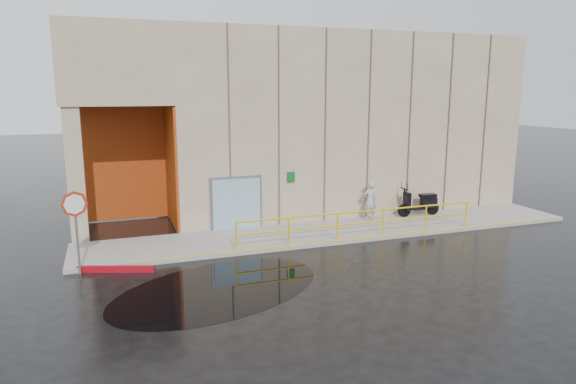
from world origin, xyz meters
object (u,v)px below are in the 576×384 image
person (370,201)px  stop_sign (75,214)px  scooter (420,196)px  red_curb (116,269)px

person → stop_sign: bearing=10.4°
scooter → red_curb: scooter is taller
stop_sign → red_curb: size_ratio=1.09×
scooter → stop_sign: bearing=-167.0°
red_curb → scooter: bearing=11.6°
person → scooter: 2.41m
stop_sign → red_curb: bearing=-0.4°
person → red_curb: person is taller
person → red_curb: bearing=12.3°
person → scooter: bearing=176.1°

